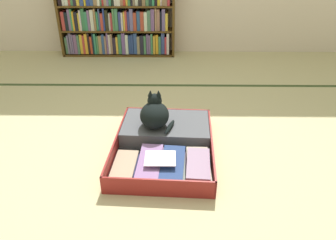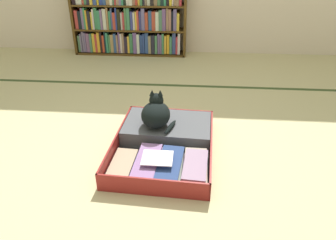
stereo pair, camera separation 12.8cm
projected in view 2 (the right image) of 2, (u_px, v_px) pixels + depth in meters
name	position (u px, v px, depth m)	size (l,w,h in m)	color
ground_plane	(151.00, 153.00, 2.27)	(10.00, 10.00, 0.00)	#CBC08D
tatami_border	(166.00, 85.00, 3.33)	(4.80, 0.05, 0.00)	#3B4F27
bookshelf	(129.00, 18.00, 4.04)	(1.46, 0.24, 0.95)	#533916
open_suitcase	(166.00, 141.00, 2.30)	(0.72, 0.93, 0.13)	maroon
black_cat	(156.00, 113.00, 2.32)	(0.26, 0.28, 0.26)	black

